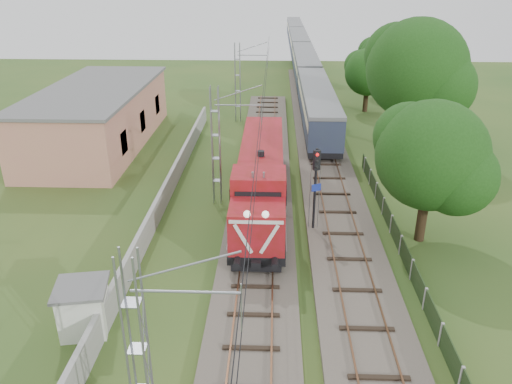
{
  "coord_description": "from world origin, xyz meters",
  "views": [
    {
      "loc": [
        0.82,
        -19.01,
        14.72
      ],
      "look_at": [
        -0.24,
        8.84,
        2.2
      ],
      "focal_mm": 35.0,
      "sensor_mm": 36.0,
      "label": 1
    }
  ],
  "objects_px": {
    "signal_post": "(316,177)",
    "relay_hut": "(84,308)",
    "locomotive": "(261,177)",
    "coach_rake": "(301,52)"
  },
  "relations": [
    {
      "from": "locomotive",
      "to": "relay_hut",
      "type": "bearing_deg",
      "value": -120.29
    },
    {
      "from": "locomotive",
      "to": "signal_post",
      "type": "bearing_deg",
      "value": -45.63
    },
    {
      "from": "locomotive",
      "to": "coach_rake",
      "type": "xyz_separation_m",
      "value": [
        5.0,
        52.23,
        0.23
      ]
    },
    {
      "from": "coach_rake",
      "to": "signal_post",
      "type": "distance_m",
      "value": 55.62
    },
    {
      "from": "locomotive",
      "to": "signal_post",
      "type": "height_order",
      "value": "signal_post"
    },
    {
      "from": "locomotive",
      "to": "signal_post",
      "type": "distance_m",
      "value": 4.9
    },
    {
      "from": "locomotive",
      "to": "relay_hut",
      "type": "height_order",
      "value": "locomotive"
    },
    {
      "from": "signal_post",
      "to": "relay_hut",
      "type": "distance_m",
      "value": 14.4
    },
    {
      "from": "relay_hut",
      "to": "locomotive",
      "type": "bearing_deg",
      "value": 59.71
    },
    {
      "from": "coach_rake",
      "to": "relay_hut",
      "type": "bearing_deg",
      "value": -100.82
    }
  ]
}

